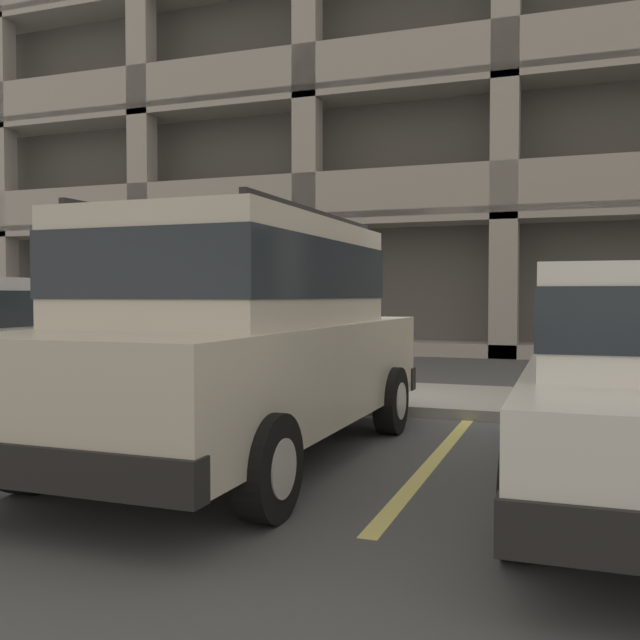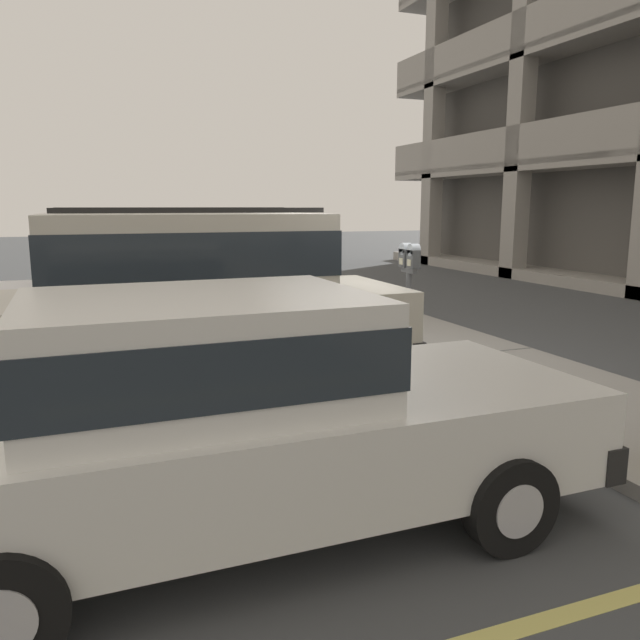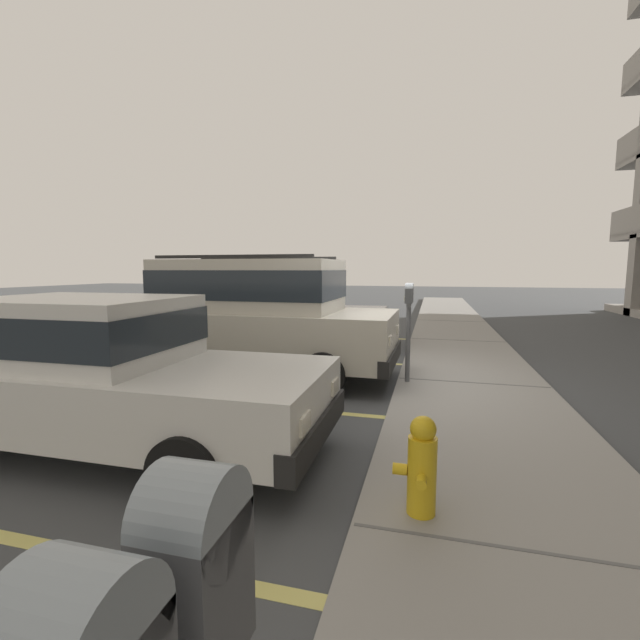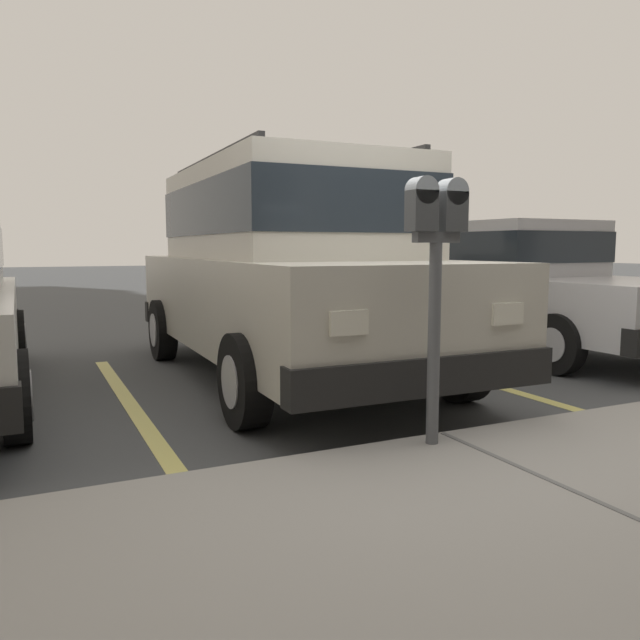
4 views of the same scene
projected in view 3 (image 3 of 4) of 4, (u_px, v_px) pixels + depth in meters
ground_plane at (385, 388)px, 6.78m from camera, size 80.00×80.00×0.10m
sidewalk at (472, 387)px, 6.44m from camera, size 40.00×2.20×0.12m
parking_stall_lines at (267, 407)px, 5.66m from camera, size 12.31×4.80×0.01m
silver_suv at (252, 313)px, 7.22m from camera, size 2.06×4.80×2.03m
red_sedan at (289, 310)px, 10.44m from camera, size 1.91×4.52×1.54m
dark_hatchback at (98, 369)px, 4.29m from camera, size 1.87×4.49×1.54m
parking_meter_near at (409, 309)px, 6.37m from camera, size 0.35×0.12×1.49m
fire_hydrant at (422, 466)px, 2.96m from camera, size 0.30×0.30×0.70m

